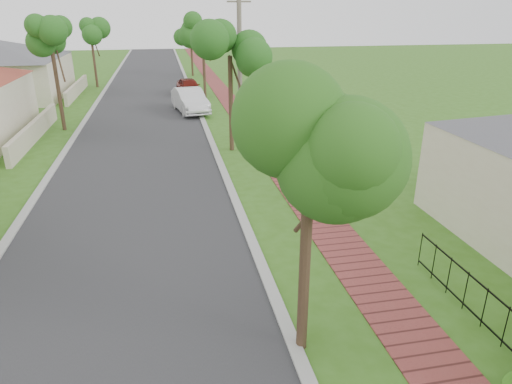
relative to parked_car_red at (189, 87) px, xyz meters
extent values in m
cube|color=#28282B|center=(-3.40, -12.19, -0.68)|extent=(7.00, 120.00, 0.02)
cube|color=#9E9E99|center=(0.25, -12.19, -0.68)|extent=(0.30, 120.00, 0.10)
cube|color=#9E9E99|center=(-7.05, -12.19, -0.68)|extent=(0.30, 120.00, 0.10)
cube|color=brown|center=(2.85, -12.19, -0.68)|extent=(1.50, 120.00, 0.03)
cylinder|color=black|center=(4.50, -31.52, -0.18)|extent=(0.02, 0.02, 1.00)
cylinder|color=black|center=(4.50, -30.85, -0.18)|extent=(0.02, 0.02, 1.00)
cylinder|color=black|center=(4.50, -30.19, -0.18)|extent=(0.02, 0.02, 1.00)
cylinder|color=black|center=(4.50, -29.52, -0.18)|extent=(0.02, 0.02, 1.00)
cylinder|color=black|center=(4.50, -28.85, -0.18)|extent=(0.02, 0.02, 1.00)
cylinder|color=black|center=(4.50, -28.19, -0.18)|extent=(0.02, 0.02, 1.00)
cylinder|color=#382619|center=(1.10, -16.19, 1.60)|extent=(0.22, 0.22, 4.55)
sphere|color=#134714|center=(1.10, -16.19, 4.00)|extent=(1.70, 1.70, 1.70)
cylinder|color=#382619|center=(1.10, -2.19, 1.77)|extent=(0.22, 0.22, 4.90)
sphere|color=#134714|center=(1.10, -2.19, 4.36)|extent=(1.70, 1.70, 1.70)
cylinder|color=#382619|center=(1.10, 11.81, 1.42)|extent=(0.22, 0.22, 4.20)
sphere|color=#134714|center=(1.10, 11.81, 3.64)|extent=(1.70, 1.70, 1.70)
cylinder|color=#382619|center=(-7.90, -10.19, 1.77)|extent=(0.22, 0.22, 4.90)
sphere|color=#134714|center=(-7.90, -10.19, 4.36)|extent=(1.70, 1.70, 1.70)
cylinder|color=#382619|center=(-7.90, 5.81, 1.60)|extent=(0.22, 0.22, 4.55)
sphere|color=#134714|center=(-7.90, 5.81, 4.00)|extent=(1.70, 1.70, 1.70)
cube|color=#BFB299|center=(-9.00, -12.19, -0.18)|extent=(0.25, 10.00, 1.00)
cube|color=#BFB299|center=(-9.00, 1.81, -0.18)|extent=(0.25, 10.00, 1.00)
imported|color=#62150E|center=(0.00, 0.00, 0.00)|extent=(2.16, 4.16, 1.35)
imported|color=silver|center=(-0.34, -6.79, 0.12)|extent=(2.48, 5.04, 1.59)
cylinder|color=#382619|center=(0.40, -30.69, 1.45)|extent=(0.22, 0.22, 4.26)
sphere|color=#2E621C|center=(0.40, -30.69, 3.70)|extent=(2.12, 2.12, 2.12)
cylinder|color=#776A5D|center=(1.90, -14.10, 2.98)|extent=(0.24, 0.24, 7.31)
cube|color=#776A5D|center=(1.90, -14.10, 6.23)|extent=(1.20, 0.08, 0.08)
camera|label=1|loc=(-2.03, -38.01, 5.90)|focal=32.00mm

